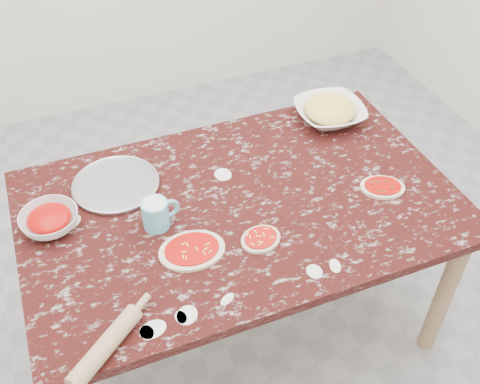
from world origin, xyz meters
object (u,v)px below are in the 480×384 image
(pizza_tray, at_px, (116,185))
(cheese_bowl, at_px, (330,113))
(sauce_bowl, at_px, (50,221))
(worktable, at_px, (240,218))
(rolling_pin, at_px, (105,346))
(flour_mug, at_px, (157,214))

(pizza_tray, relative_size, cheese_bowl, 1.10)
(sauce_bowl, xyz_separation_m, cheese_bowl, (1.23, 0.22, 0.00))
(worktable, distance_m, pizza_tray, 0.49)
(sauce_bowl, distance_m, rolling_pin, 0.57)
(rolling_pin, bearing_deg, worktable, 36.71)
(worktable, xyz_separation_m, sauce_bowl, (-0.67, 0.13, 0.11))
(worktable, distance_m, flour_mug, 0.34)
(worktable, height_order, sauce_bowl, sauce_bowl)
(rolling_pin, bearing_deg, cheese_bowl, 34.29)
(cheese_bowl, bearing_deg, rolling_pin, -145.71)
(cheese_bowl, relative_size, flour_mug, 2.09)
(cheese_bowl, bearing_deg, sauce_bowl, -170.02)
(sauce_bowl, relative_size, cheese_bowl, 0.69)
(sauce_bowl, bearing_deg, worktable, -10.84)
(flour_mug, bearing_deg, cheese_bowl, 21.61)
(cheese_bowl, height_order, flour_mug, flour_mug)
(worktable, height_order, pizza_tray, pizza_tray)
(sauce_bowl, bearing_deg, cheese_bowl, 9.98)
(flour_mug, height_order, rolling_pin, flour_mug)
(worktable, relative_size, rolling_pin, 5.71)
(worktable, bearing_deg, sauce_bowl, 169.16)
(sauce_bowl, xyz_separation_m, flour_mug, (0.35, -0.13, 0.03))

